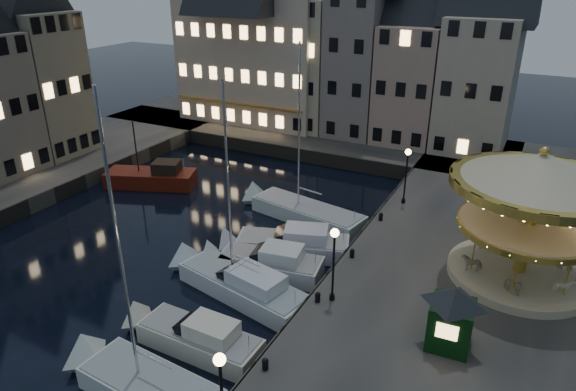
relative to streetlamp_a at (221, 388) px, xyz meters
The scene contains 30 objects.
ground 12.21m from the streetlamp_a, 128.66° to the left, with size 160.00×160.00×0.00m, color black.
quay_east 16.81m from the streetlamp_a, 65.61° to the left, with size 16.00×56.00×1.30m, color #474442.
quay_north 40.14m from the streetlamp_a, 112.33° to the left, with size 44.00×12.00×1.30m, color #474442.
quaywall_e 15.42m from the streetlamp_a, 94.57° to the left, with size 0.15×44.00×1.30m, color #47423A.
quaywall_n 33.86m from the streetlamp_a, 113.06° to the left, with size 48.00×0.15×1.30m, color #47423A.
quaywall_w 27.70m from the streetlamp_a, 156.42° to the left, with size 0.15×44.00×1.30m, color #47423A.
streetlamp_a is the anchor object (origin of this frame).
streetlamp_b 10.00m from the streetlamp_a, 90.00° to the left, with size 0.44×0.44×4.17m.
streetlamp_c 23.50m from the streetlamp_a, 90.00° to the left, with size 0.44×0.44×4.17m.
bollard_a 4.71m from the streetlamp_a, 98.53° to the left, with size 0.30×0.30×0.57m.
bollard_b 9.82m from the streetlamp_a, 93.61° to the left, with size 0.30×0.30×0.57m.
bollard_c 14.71m from the streetlamp_a, 92.37° to the left, with size 0.30×0.30×0.57m.
bollard_d 20.15m from the streetlamp_a, 91.72° to the left, with size 0.30×0.30×0.57m.
townhouse_na 47.41m from the streetlamp_a, 124.40° to the left, with size 5.50×8.00×12.80m.
townhouse_nb 44.62m from the streetlamp_a, 118.58° to the left, with size 6.16×8.00×13.80m.
townhouse_nc 42.13m from the streetlamp_a, 111.29° to the left, with size 6.82×8.00×14.80m.
townhouse_nd 40.47m from the streetlamp_a, 103.62° to the left, with size 5.50×8.00×15.80m.
townhouse_ne 39.38m from the streetlamp_a, 95.86° to the left, with size 6.16×8.00×12.80m.
townhouse_nf 39.29m from the streetlamp_a, 86.99° to the left, with size 6.82×8.00×13.80m.
townhouse_wc 38.99m from the streetlamp_a, 149.00° to the left, with size 8.80×5.50×14.20m.
hotel_corner 44.76m from the streetlamp_a, 118.53° to the left, with size 17.60×9.00×16.80m.
motorboat_a 6.58m from the streetlamp_a, 165.27° to the left, with size 7.63×2.97×12.69m.
motorboat_b 7.88m from the streetlamp_a, 136.67° to the left, with size 7.34×2.19×2.15m.
motorboat_c 11.79m from the streetlamp_a, 120.08° to the left, with size 9.39×4.20×12.43m.
motorboat_d 13.98m from the streetlamp_a, 113.88° to the left, with size 7.42×3.48×2.15m.
motorboat_e 16.35m from the streetlamp_a, 109.39° to the left, with size 8.25×4.76×2.15m.
motorboat_f 21.57m from the streetlamp_a, 108.43° to the left, with size 9.88×4.26×13.08m.
red_fishing_boat 28.90m from the streetlamp_a, 136.11° to the left, with size 7.87×5.12×5.93m.
carousel 18.88m from the streetlamp_a, 63.22° to the left, with size 8.79×8.79×7.70m.
ticket_kiosk 11.07m from the streetlamp_a, 56.57° to the left, with size 3.01×3.01×3.53m.
Camera 1 is at (15.35, -19.81, 17.24)m, focal length 32.00 mm.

